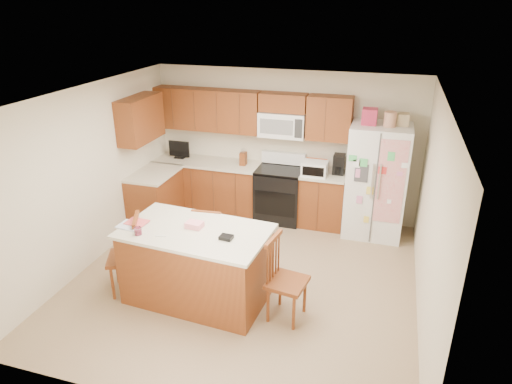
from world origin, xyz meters
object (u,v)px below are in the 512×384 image
(stove, at_px, (279,193))
(windsor_chair_back, at_px, (211,241))
(island, at_px, (197,264))
(windsor_chair_left, at_px, (128,257))
(windsor_chair_right, at_px, (285,281))
(refrigerator, at_px, (376,180))

(stove, height_order, windsor_chair_back, stove)
(island, xyz_separation_m, windsor_chair_back, (-0.07, 0.64, -0.02))
(windsor_chair_left, height_order, windsor_chair_right, windsor_chair_left)
(windsor_chair_right, bearing_deg, windsor_chair_back, 150.19)
(refrigerator, distance_m, windsor_chair_back, 2.79)
(windsor_chair_right, bearing_deg, refrigerator, 70.87)
(windsor_chair_back, relative_size, windsor_chair_right, 0.94)
(refrigerator, bearing_deg, windsor_chair_right, -109.13)
(refrigerator, height_order, windsor_chair_right, refrigerator)
(stove, distance_m, windsor_chair_left, 2.94)
(refrigerator, distance_m, windsor_chair_left, 3.90)
(windsor_chair_left, xyz_separation_m, windsor_chair_back, (0.84, 0.75, -0.03))
(stove, bearing_deg, windsor_chair_left, -117.39)
(stove, height_order, refrigerator, refrigerator)
(windsor_chair_left, xyz_separation_m, windsor_chair_right, (2.06, 0.05, -0.00))
(stove, bearing_deg, windsor_chair_back, -105.31)
(stove, xyz_separation_m, windsor_chair_back, (-0.51, -1.86, -0.01))
(refrigerator, relative_size, windsor_chair_left, 1.94)
(island, distance_m, windsor_chair_left, 0.92)
(stove, relative_size, refrigerator, 0.55)
(stove, bearing_deg, windsor_chair_right, -74.60)
(island, bearing_deg, windsor_chair_right, -2.58)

